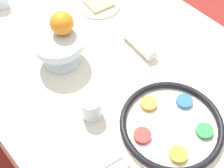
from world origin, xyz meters
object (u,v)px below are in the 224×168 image
object	(u,v)px
orange_fruit	(62,23)
cup_far	(91,107)
fruit_stand	(59,45)
bread_plate	(99,4)
napkin_roll	(139,44)
seder_plate	(171,125)

from	to	relation	value
orange_fruit	cup_far	world-z (taller)	orange_fruit
fruit_stand	orange_fruit	world-z (taller)	orange_fruit
fruit_stand	bread_plate	xyz separation A→B (m)	(0.15, -0.29, -0.07)
napkin_roll	bread_plate	bearing A→B (deg)	-8.23
fruit_stand	cup_far	xyz separation A→B (m)	(-0.25, 0.06, -0.04)
fruit_stand	bread_plate	distance (m)	0.34
seder_plate	cup_far	size ratio (longest dim) A/B	4.04
seder_plate	orange_fruit	xyz separation A→B (m)	(0.45, 0.06, 0.13)
seder_plate	cup_far	world-z (taller)	cup_far
orange_fruit	napkin_roll	distance (m)	0.30
orange_fruit	napkin_roll	world-z (taller)	orange_fruit
fruit_stand	napkin_roll	size ratio (longest dim) A/B	1.15
seder_plate	napkin_roll	size ratio (longest dim) A/B	2.04
bread_plate	napkin_roll	xyz separation A→B (m)	(-0.29, 0.04, 0.02)
seder_plate	cup_far	xyz separation A→B (m)	(0.20, 0.15, 0.02)
fruit_stand	cup_far	distance (m)	0.26
seder_plate	bread_plate	world-z (taller)	seder_plate
orange_fruit	napkin_roll	xyz separation A→B (m)	(-0.15, -0.22, -0.13)
seder_plate	orange_fruit	size ratio (longest dim) A/B	3.97
napkin_roll	cup_far	world-z (taller)	cup_far
bread_plate	napkin_roll	size ratio (longest dim) A/B	1.17
seder_plate	fruit_stand	size ratio (longest dim) A/B	1.77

